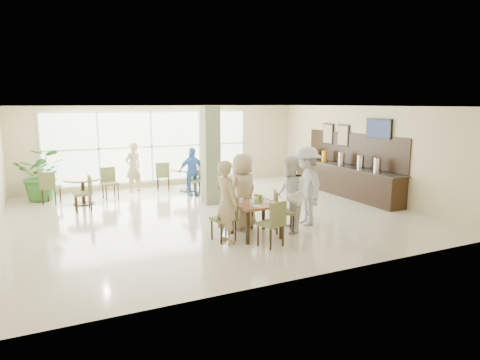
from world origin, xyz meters
name	(u,v)px	position (x,y,z in m)	size (l,w,h in m)	color
ground	(214,214)	(0.00, 0.00, 0.00)	(10.00, 10.00, 0.00)	beige
room_shell	(213,150)	(0.00, 0.00, 1.70)	(10.00, 10.00, 10.00)	white
window_bank	(152,147)	(-0.50, 4.46, 1.40)	(7.00, 0.04, 7.00)	silver
column	(210,156)	(0.40, 1.20, 1.40)	(0.45, 0.45, 2.80)	#6C7C56
main_table	(256,207)	(0.15, -2.14, 0.66)	(0.95, 0.95, 0.75)	brown
round_table_left	(83,185)	(-2.96, 2.72, 0.56)	(1.04, 1.04, 0.75)	brown
round_table_right	(188,174)	(0.39, 3.25, 0.58)	(1.13, 1.13, 0.75)	brown
chairs_main_table	(255,215)	(0.14, -2.11, 0.47)	(2.03, 2.00, 0.95)	olive
chairs_table_left	(82,188)	(-2.99, 2.73, 0.47)	(2.20, 1.86, 0.95)	olive
chairs_table_right	(189,176)	(0.43, 3.27, 0.47)	(2.05, 1.85, 0.95)	olive
tabletop_clutter	(258,200)	(0.17, -2.15, 0.81)	(0.70, 0.73, 0.21)	white
buffet_counter	(345,178)	(4.70, 0.51, 0.55)	(0.64, 4.70, 1.95)	black
wall_tv	(379,129)	(4.94, -0.60, 2.15)	(0.06, 1.00, 0.58)	black
framed_art_a	(343,135)	(4.95, 1.00, 1.85)	(0.05, 0.55, 0.70)	black
framed_art_b	(328,134)	(4.95, 1.80, 1.85)	(0.05, 0.55, 0.70)	black
potted_plant	(42,174)	(-4.00, 3.75, 0.79)	(1.42, 1.42, 1.58)	#336E2C
teen_left	(226,202)	(-0.60, -2.24, 0.87)	(0.63, 0.42, 1.74)	tan
teen_far	(243,191)	(0.15, -1.46, 0.88)	(0.86, 0.47, 1.76)	tan
teen_right	(290,195)	(0.98, -2.16, 0.87)	(0.84, 0.66, 1.73)	white
teen_standing	(306,186)	(1.66, -1.80, 0.95)	(1.22, 0.70, 1.89)	#B9B8BB
adult_a	(192,172)	(0.27, 2.50, 0.76)	(0.89, 0.51, 1.52)	#457DCF
adult_b	(210,165)	(1.16, 3.22, 0.82)	(1.53, 0.66, 1.65)	white
adult_standing	(133,167)	(-1.28, 3.83, 0.82)	(0.60, 0.39, 1.63)	tan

